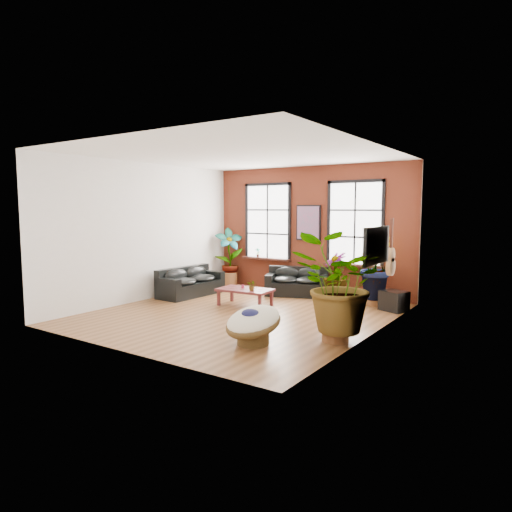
{
  "coord_description": "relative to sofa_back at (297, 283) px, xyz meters",
  "views": [
    {
      "loc": [
        5.86,
        -8.07,
        2.35
      ],
      "look_at": [
        0.0,
        0.6,
        1.25
      ],
      "focal_mm": 32.0,
      "sensor_mm": 36.0,
      "label": 1
    }
  ],
  "objects": [
    {
      "name": "room",
      "position": [
        0.04,
        -2.52,
        1.41
      ],
      "size": [
        6.04,
        6.54,
        3.54
      ],
      "color": "brown",
      "rests_on": "ground"
    },
    {
      "name": "sofa_back",
      "position": [
        0.0,
        0.0,
        0.0
      ],
      "size": [
        1.82,
        1.33,
        0.75
      ],
      "rotation": [
        0.0,
        0.0,
        0.36
      ],
      "color": "black",
      "rests_on": "ground"
    },
    {
      "name": "sofa_left",
      "position": [
        -2.41,
        -1.65,
        0.0
      ],
      "size": [
        0.85,
        1.93,
        0.76
      ],
      "rotation": [
        0.0,
        0.0,
        1.54
      ],
      "color": "black",
      "rests_on": "ground"
    },
    {
      "name": "coffee_table",
      "position": [
        -0.39,
        -1.9,
        0.02
      ],
      "size": [
        1.34,
        0.83,
        0.5
      ],
      "rotation": [
        0.0,
        0.0,
        0.08
      ],
      "color": "#521D1E",
      "rests_on": "ground"
    },
    {
      "name": "papasan_chair",
      "position": [
        1.55,
        -4.39,
        0.03
      ],
      "size": [
        1.15,
        1.16,
        0.73
      ],
      "rotation": [
        0.0,
        0.0,
        -0.2
      ],
      "color": "brown",
      "rests_on": "ground"
    },
    {
      "name": "poster",
      "position": [
        0.04,
        0.51,
        1.61
      ],
      "size": [
        0.74,
        0.06,
        0.98
      ],
      "color": "black",
      "rests_on": "room"
    },
    {
      "name": "tv_wall_unit",
      "position": [
        2.98,
        -2.07,
        1.2
      ],
      "size": [
        0.13,
        1.86,
        1.2
      ],
      "color": "black",
      "rests_on": "room"
    },
    {
      "name": "media_box",
      "position": [
        2.76,
        -0.42,
        -0.11
      ],
      "size": [
        0.68,
        0.63,
        0.46
      ],
      "rotation": [
        0.0,
        0.0,
        -0.37
      ],
      "color": "black",
      "rests_on": "ground"
    },
    {
      "name": "pot_back_left",
      "position": [
        -2.51,
        0.2,
        -0.14
      ],
      "size": [
        0.68,
        0.68,
        0.41
      ],
      "rotation": [
        0.0,
        0.0,
        0.27
      ],
      "color": "brown",
      "rests_on": "ground"
    },
    {
      "name": "pot_back_right",
      "position": [
        2.15,
        -0.04,
        -0.15
      ],
      "size": [
        0.54,
        0.54,
        0.39
      ],
      "rotation": [
        0.0,
        0.0,
        0.01
      ],
      "color": "brown",
      "rests_on": "ground"
    },
    {
      "name": "pot_right_wall",
      "position": [
        2.65,
        -3.41,
        -0.16
      ],
      "size": [
        0.51,
        0.51,
        0.35
      ],
      "rotation": [
        0.0,
        0.0,
        -0.07
      ],
      "color": "brown",
      "rests_on": "ground"
    },
    {
      "name": "pot_mid",
      "position": [
        1.28,
        -0.34,
        -0.15
      ],
      "size": [
        0.64,
        0.64,
        0.37
      ],
      "rotation": [
        0.0,
        0.0,
        0.29
      ],
      "color": "brown",
      "rests_on": "ground"
    },
    {
      "name": "floor_plant_back_left",
      "position": [
        -2.47,
        0.2,
        0.61
      ],
      "size": [
        0.99,
        1.02,
        1.61
      ],
      "primitive_type": "imported",
      "rotation": [
        0.0,
        0.0,
        0.87
      ],
      "color": "#165115",
      "rests_on": "ground"
    },
    {
      "name": "floor_plant_back_right",
      "position": [
        2.13,
        -0.03,
        0.61
      ],
      "size": [
        1.12,
        1.13,
        1.61
      ],
      "primitive_type": "imported",
      "rotation": [
        0.0,
        0.0,
        2.27
      ],
      "color": "#165115",
      "rests_on": "ground"
    },
    {
      "name": "floor_plant_right_wall",
      "position": [
        2.65,
        -3.45,
        0.7
      ],
      "size": [
        2.03,
        1.94,
        1.76
      ],
      "primitive_type": "imported",
      "rotation": [
        0.0,
        0.0,
        3.62
      ],
      "color": "#165115",
      "rests_on": "ground"
    },
    {
      "name": "floor_plant_mid",
      "position": [
        1.25,
        -0.33,
        0.36
      ],
      "size": [
        0.87,
        0.87,
        1.12
      ],
      "primitive_type": "imported",
      "rotation": [
        0.0,
        0.0,
        5.65
      ],
      "color": "#165115",
      "rests_on": "ground"
    },
    {
      "name": "table_plant",
      "position": [
        -0.11,
        -2.0,
        0.2
      ],
      "size": [
        0.23,
        0.2,
        0.25
      ],
      "primitive_type": "imported",
      "rotation": [
        0.0,
        0.0,
        0.02
      ],
      "color": "#165115",
      "rests_on": "coffee_table"
    },
    {
      "name": "sill_plant_left",
      "position": [
        -1.61,
        0.46,
        0.69
      ],
      "size": [
        0.17,
        0.17,
        0.27
      ],
      "primitive_type": "imported",
      "rotation": [
        0.0,
        0.0,
        0.79
      ],
      "color": "#165115",
      "rests_on": "room"
    },
    {
      "name": "sill_plant_right",
      "position": [
        1.74,
        0.46,
        0.69
      ],
      "size": [
        0.19,
        0.19,
        0.27
      ],
      "primitive_type": "imported",
      "rotation": [
        0.0,
        0.0,
        3.49
      ],
      "color": "#165115",
      "rests_on": "room"
    }
  ]
}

